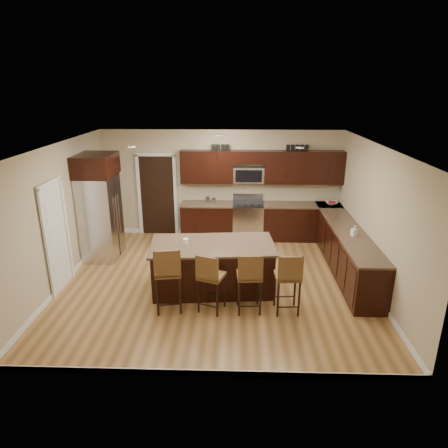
{
  "coord_description": "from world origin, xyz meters",
  "views": [
    {
      "loc": [
        0.39,
        -7.15,
        3.73
      ],
      "look_at": [
        0.14,
        0.4,
        1.09
      ],
      "focal_mm": 32.0,
      "sensor_mm": 36.0,
      "label": 1
    }
  ],
  "objects_px": {
    "island": "(213,268)",
    "stool_right": "(250,276)",
    "stool_mid": "(210,276)",
    "stool_extra": "(288,277)",
    "stool_left": "(168,272)",
    "refrigerator": "(100,206)",
    "range": "(248,221)"
  },
  "relations": [
    {
      "from": "island",
      "to": "stool_extra",
      "type": "bearing_deg",
      "value": -37.39
    },
    {
      "from": "stool_left",
      "to": "stool_right",
      "type": "distance_m",
      "value": 1.38
    },
    {
      "from": "island",
      "to": "stool_mid",
      "type": "distance_m",
      "value": 0.88
    },
    {
      "from": "refrigerator",
      "to": "stool_extra",
      "type": "height_order",
      "value": "refrigerator"
    },
    {
      "from": "island",
      "to": "refrigerator",
      "type": "xyz_separation_m",
      "value": [
        -2.57,
        1.43,
        0.77
      ]
    },
    {
      "from": "stool_mid",
      "to": "stool_left",
      "type": "bearing_deg",
      "value": -159.24
    },
    {
      "from": "stool_mid",
      "to": "refrigerator",
      "type": "distance_m",
      "value": 3.47
    },
    {
      "from": "stool_extra",
      "to": "island",
      "type": "bearing_deg",
      "value": 143.56
    },
    {
      "from": "range",
      "to": "stool_left",
      "type": "distance_m",
      "value": 3.85
    },
    {
      "from": "island",
      "to": "stool_right",
      "type": "height_order",
      "value": "stool_right"
    },
    {
      "from": "stool_left",
      "to": "range",
      "type": "bearing_deg",
      "value": 58.47
    },
    {
      "from": "island",
      "to": "stool_left",
      "type": "distance_m",
      "value": 1.15
    },
    {
      "from": "island",
      "to": "stool_extra",
      "type": "relative_size",
      "value": 2.16
    },
    {
      "from": "island",
      "to": "refrigerator",
      "type": "height_order",
      "value": "refrigerator"
    },
    {
      "from": "stool_mid",
      "to": "stool_extra",
      "type": "xyz_separation_m",
      "value": [
        1.32,
        -0.01,
        0.02
      ]
    },
    {
      "from": "island",
      "to": "stool_extra",
      "type": "xyz_separation_m",
      "value": [
        1.32,
        -0.85,
        0.26
      ]
    },
    {
      "from": "range",
      "to": "refrigerator",
      "type": "height_order",
      "value": "refrigerator"
    },
    {
      "from": "stool_left",
      "to": "stool_right",
      "type": "height_order",
      "value": "stool_left"
    },
    {
      "from": "range",
      "to": "island",
      "type": "distance_m",
      "value": 2.81
    },
    {
      "from": "refrigerator",
      "to": "island",
      "type": "bearing_deg",
      "value": -29.04
    },
    {
      "from": "range",
      "to": "stool_left",
      "type": "height_order",
      "value": "stool_left"
    },
    {
      "from": "stool_mid",
      "to": "island",
      "type": "bearing_deg",
      "value": 110.21
    },
    {
      "from": "stool_right",
      "to": "stool_extra",
      "type": "height_order",
      "value": "same"
    },
    {
      "from": "island",
      "to": "refrigerator",
      "type": "bearing_deg",
      "value": 146.19
    },
    {
      "from": "range",
      "to": "refrigerator",
      "type": "bearing_deg",
      "value": -158.75
    },
    {
      "from": "range",
      "to": "stool_extra",
      "type": "relative_size",
      "value": 1.0
    },
    {
      "from": "stool_right",
      "to": "refrigerator",
      "type": "bearing_deg",
      "value": 141.15
    },
    {
      "from": "island",
      "to": "refrigerator",
      "type": "relative_size",
      "value": 1.02
    },
    {
      "from": "island",
      "to": "stool_right",
      "type": "xyz_separation_m",
      "value": [
        0.67,
        -0.85,
        0.26
      ]
    },
    {
      "from": "stool_extra",
      "to": "refrigerator",
      "type": "bearing_deg",
      "value": 145.89
    },
    {
      "from": "stool_left",
      "to": "refrigerator",
      "type": "distance_m",
      "value": 2.98
    },
    {
      "from": "stool_left",
      "to": "stool_extra",
      "type": "relative_size",
      "value": 1.07
    }
  ]
}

